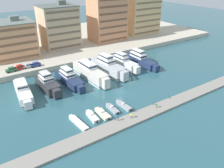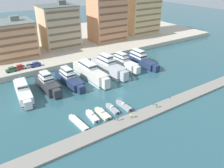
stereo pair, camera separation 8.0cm
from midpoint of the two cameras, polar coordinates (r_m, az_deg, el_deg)
name	(u,v)px [view 1 (the left image)]	position (r m, az deg, el deg)	size (l,w,h in m)	color
ground_plane	(120,93)	(73.82, 2.03, -2.26)	(400.00, 400.00, 0.00)	#2D5B66
quay_promenade	(53,43)	(127.51, -15.13, 10.25)	(180.00, 70.00, 2.23)	beige
pier_dock	(149,112)	(64.17, 9.58, -7.32)	(120.00, 4.57, 0.64)	gray
yacht_white_far_left	(23,91)	(76.30, -22.24, -1.77)	(5.25, 18.54, 6.58)	white
yacht_charcoal_left	(48,84)	(77.89, -16.47, 0.04)	(5.34, 16.10, 7.81)	#333338
yacht_navy_mid_left	(69,78)	(80.48, -11.22, 1.45)	(5.20, 18.74, 7.52)	navy
yacht_ivory_center_left	(90,72)	(82.94, -5.75, 3.06)	(5.28, 22.45, 7.92)	silver
yacht_silver_center	(108,66)	(87.40, -0.99, 4.62)	(6.17, 21.00, 9.12)	silver
yacht_white_center_right	(123,63)	(92.39, 2.89, 5.58)	(5.27, 18.12, 8.04)	white
yacht_navy_mid_right	(140,59)	(97.15, 7.24, 6.43)	(4.63, 21.22, 7.96)	navy
motorboat_white_far_left	(78,123)	(59.95, -8.80, -9.98)	(2.51, 8.64, 0.82)	white
motorboat_white_left	(92,116)	(61.54, -5.20, -8.45)	(2.02, 6.42, 1.38)	white
motorboat_cream_mid_left	(103,114)	(62.66, -2.50, -7.75)	(2.28, 6.91, 1.19)	beige
motorboat_grey_center_left	(112,109)	(64.68, 0.09, -6.46)	(1.67, 6.22, 1.35)	#9EA3A8
motorboat_grey_center	(124,106)	(66.12, 3.09, -5.65)	(1.90, 6.86, 1.32)	#9EA3A8
car_green_far_left	(11,69)	(91.94, -24.87, 3.49)	(4.18, 2.07, 1.80)	#2D6642
car_red_left	(19,67)	(92.90, -23.07, 4.09)	(4.16, 2.05, 1.80)	red
car_silver_mid_left	(28,65)	(93.32, -21.07, 4.56)	(4.14, 1.99, 1.80)	#B7BCC1
car_blue_center_left	(35,64)	(93.51, -19.38, 4.89)	(4.18, 2.08, 1.80)	#28428E
apartment_block_left	(11,39)	(107.52, -24.91, 10.58)	(19.73, 17.13, 17.49)	tan
apartment_block_mid_left	(59,26)	(115.11, -13.77, 14.44)	(17.56, 15.40, 22.11)	#C6AD89
apartment_block_center_left	(107,15)	(122.78, -1.28, 17.69)	(18.77, 13.32, 29.45)	tan
apartment_block_center	(141,10)	(140.56, 7.64, 18.64)	(21.00, 13.96, 29.25)	#E0BC84
pedestrian_near_edge	(156,105)	(65.52, 11.48, -5.40)	(0.39, 0.55, 1.58)	#7A6B56
pedestrian_mid_deck	(118,118)	(59.07, 1.55, -8.79)	(0.54, 0.39, 1.58)	#4C515B
pedestrian_far_side	(131,115)	(60.16, 5.03, -8.07)	(0.43, 0.58, 1.70)	#4C515B
bollard_west	(115,119)	(59.63, 0.71, -9.11)	(0.20, 0.20, 0.61)	#2D2D33
bollard_west_mid	(135,111)	(63.10, 6.01, -7.01)	(0.20, 0.20, 0.61)	#2D2D33
bollard_east_mid	(153,104)	(67.11, 10.68, -5.08)	(0.20, 0.20, 0.61)	#2D2D33
bollard_east	(170,97)	(71.57, 14.77, -3.36)	(0.20, 0.20, 0.61)	#2D2D33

